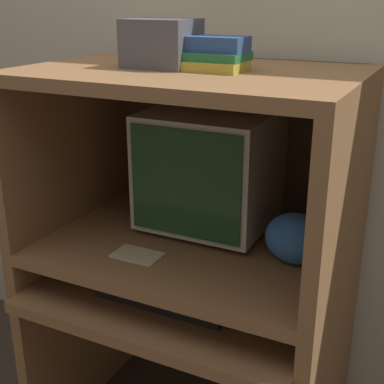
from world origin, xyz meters
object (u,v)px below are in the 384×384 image
Objects in this scene: mouse at (248,321)px; keyboard at (165,297)px; storage_box at (162,43)px; book_stack at (213,54)px; crt_monitor at (209,169)px; snack_bag at (297,239)px.

keyboard is at bearing 177.62° from mouse.
storage_box is at bearing 117.93° from keyboard.
book_stack is at bearing 0.99° from storage_box.
keyboard is (-0.00, -0.30, -0.32)m from crt_monitor.
crt_monitor is 2.16× the size of snack_bag.
storage_box is (-0.16, -0.00, 0.02)m from book_stack.
keyboard is 2.26× the size of book_stack.
crt_monitor is 0.38m from snack_bag.
crt_monitor is at bearing 116.63° from book_stack.
keyboard is at bearing -90.95° from crt_monitor.
keyboard is 2.16× the size of storage_box.
snack_bag is (0.07, 0.18, 0.19)m from mouse.
book_stack is (0.08, 0.15, 0.69)m from keyboard.
storage_box reaches higher than book_stack.
crt_monitor is at bearing 158.81° from snack_bag.
snack_bag is at bearing 3.43° from book_stack.
mouse is (0.27, -0.01, 0.00)m from keyboard.
book_stack is 0.16m from storage_box.
book_stack reaches higher than snack_bag.
book_stack reaches higher than mouse.
storage_box is (-0.35, 0.16, 0.71)m from mouse.
book_stack is at bearing 62.75° from keyboard.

